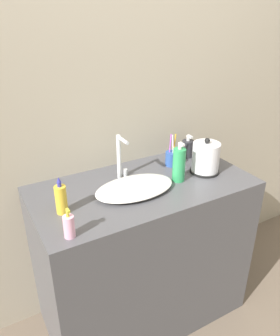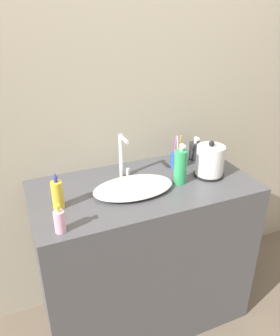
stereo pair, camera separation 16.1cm
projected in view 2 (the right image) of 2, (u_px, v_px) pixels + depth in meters
The scene contains 10 objects.
wall_back at pixel (121, 93), 1.75m from camera, with size 6.00×0.04×2.60m.
vanity_counter at pixel (143, 254), 1.86m from camera, with size 1.13×0.58×0.90m.
sink_basin at pixel (134, 187), 1.60m from camera, with size 0.41×0.24×0.04m.
faucet at pixel (123, 155), 1.69m from camera, with size 0.06×0.11×0.24m.
electric_kettle at pixel (210, 162), 1.73m from camera, with size 0.16×0.16×0.20m.
toothbrush_cup at pixel (177, 160), 1.84m from camera, with size 0.07×0.07×0.19m.
lotion_bottle at pixel (180, 167), 1.65m from camera, with size 0.07×0.07×0.21m.
shampoo_bottle at pixel (195, 151), 1.93m from camera, with size 0.07×0.07×0.14m.
mouthwash_bottle at pixel (60, 221), 1.30m from camera, with size 0.04×0.04×0.13m.
hand_cream_bottle at pixel (57, 194), 1.45m from camera, with size 0.05×0.05×0.17m.
Camera 2 is at (-0.59, -1.05, 1.71)m, focal length 35.00 mm.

